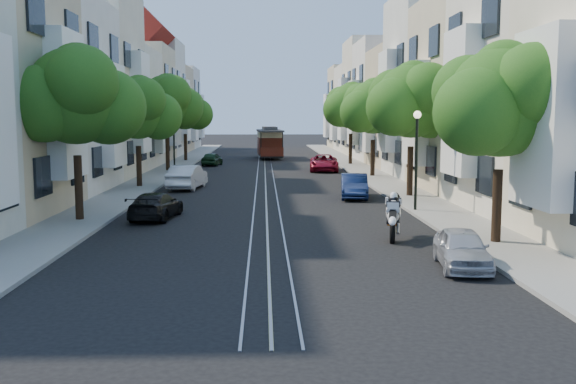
{
  "coord_description": "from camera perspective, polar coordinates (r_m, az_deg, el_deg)",
  "views": [
    {
      "loc": [
        -0.13,
        -22.66,
        4.02
      ],
      "look_at": [
        0.83,
        2.23,
        1.1
      ],
      "focal_mm": 40.0,
      "sensor_mm": 36.0,
      "label": 1
    }
  ],
  "objects": [
    {
      "name": "tree_e_a",
      "position": [
        20.98,
        18.57,
        7.36
      ],
      "size": [
        4.72,
        3.87,
        6.27
      ],
      "color": "black",
      "rests_on": "ground"
    },
    {
      "name": "lamp_west",
      "position": [
        45.1,
        -10.12,
        5.08
      ],
      "size": [
        0.32,
        0.32,
        4.16
      ],
      "color": "black",
      "rests_on": "ground"
    },
    {
      "name": "townhouses_west",
      "position": [
        51.93,
        -15.42,
        7.61
      ],
      "size": [
        7.75,
        72.0,
        11.76
      ],
      "color": "silver",
      "rests_on": "ground"
    },
    {
      "name": "sidewalk_east",
      "position": [
        51.35,
        6.06,
        2.22
      ],
      "size": [
        2.5,
        80.0,
        0.12
      ],
      "primitive_type": "cube",
      "color": "gray",
      "rests_on": "ground"
    },
    {
      "name": "parked_car_w_far",
      "position": [
        53.78,
        -6.77,
        2.94
      ],
      "size": [
        1.74,
        3.41,
        1.11
      ],
      "primitive_type": "imported",
      "rotation": [
        0.0,
        0.0,
        3.01
      ],
      "color": "#14331B",
      "rests_on": "ground"
    },
    {
      "name": "parked_car_w_mid",
      "position": [
        36.38,
        -8.95,
        1.33
      ],
      "size": [
        1.96,
        4.29,
        1.36
      ],
      "primitive_type": "imported",
      "rotation": [
        0.0,
        0.0,
        3.01
      ],
      "color": "silver",
      "rests_on": "ground"
    },
    {
      "name": "rail_slot",
      "position": [
        50.82,
        -2.06,
        2.15
      ],
      "size": [
        0.06,
        80.0,
        0.02
      ],
      "primitive_type": "cube",
      "color": "gray",
      "rests_on": "ground"
    },
    {
      "name": "parked_car_w_near",
      "position": [
        25.95,
        -11.67,
        -1.19
      ],
      "size": [
        1.94,
        3.83,
        1.07
      ],
      "primitive_type": "imported",
      "rotation": [
        0.0,
        0.0,
        3.02
      ],
      "color": "black",
      "rests_on": "ground"
    },
    {
      "name": "tree_w_b",
      "position": [
        37.3,
        -13.15,
        7.08
      ],
      "size": [
        4.72,
        3.87,
        6.27
      ],
      "color": "black",
      "rests_on": "ground"
    },
    {
      "name": "parked_car_e_mid",
      "position": [
        32.12,
        5.91,
        0.53
      ],
      "size": [
        1.66,
        3.77,
        1.2
      ],
      "primitive_type": "imported",
      "rotation": [
        0.0,
        0.0,
        -0.11
      ],
      "color": "#0C193E",
      "rests_on": "ground"
    },
    {
      "name": "lane_line",
      "position": [
        50.82,
        -2.06,
        2.14
      ],
      "size": [
        0.08,
        80.0,
        0.01
      ],
      "primitive_type": "cube",
      "color": "tan",
      "rests_on": "ground"
    },
    {
      "name": "tree_e_c",
      "position": [
        43.27,
        7.68,
        7.38
      ],
      "size": [
        4.84,
        3.99,
        6.52
      ],
      "color": "black",
      "rests_on": "ground"
    },
    {
      "name": "tree_w_c",
      "position": [
        48.16,
        -10.68,
        7.81
      ],
      "size": [
        5.13,
        4.28,
        7.09
      ],
      "color": "black",
      "rests_on": "ground"
    },
    {
      "name": "tree_w_a",
      "position": [
        25.62,
        -18.27,
        7.94
      ],
      "size": [
        4.93,
        4.08,
        6.68
      ],
      "color": "black",
      "rests_on": "ground"
    },
    {
      "name": "rail_right",
      "position": [
        50.82,
        -1.44,
        2.15
      ],
      "size": [
        0.06,
        80.0,
        0.02
      ],
      "primitive_type": "cube",
      "color": "gray",
      "rests_on": "ground"
    },
    {
      "name": "cable_car",
      "position": [
        62.76,
        -1.64,
        4.53
      ],
      "size": [
        2.66,
        7.45,
        2.82
      ],
      "rotation": [
        0.0,
        0.0,
        0.05
      ],
      "color": "black",
      "rests_on": "ground"
    },
    {
      "name": "tree_e_b",
      "position": [
        32.49,
        11.04,
        7.81
      ],
      "size": [
        4.93,
        4.08,
        6.68
      ],
      "color": "black",
      "rests_on": "ground"
    },
    {
      "name": "sidewalk_west",
      "position": [
        51.31,
        -10.19,
        2.15
      ],
      "size": [
        2.5,
        80.0,
        0.12
      ],
      "primitive_type": "cube",
      "color": "gray",
      "rests_on": "ground"
    },
    {
      "name": "lamp_east",
      "position": [
        27.45,
        11.36,
        4.09
      ],
      "size": [
        0.32,
        0.32,
        4.16
      ],
      "color": "black",
      "rests_on": "ground"
    },
    {
      "name": "ground",
      "position": [
        50.82,
        -2.06,
        2.14
      ],
      "size": [
        200.0,
        200.0,
        0.0
      ],
      "primitive_type": "plane",
      "color": "black",
      "rests_on": "ground"
    },
    {
      "name": "rail_left",
      "position": [
        50.82,
        -2.68,
        2.14
      ],
      "size": [
        0.06,
        80.0,
        0.02
      ],
      "primitive_type": "cube",
      "color": "gray",
      "rests_on": "ground"
    },
    {
      "name": "tree_e_d",
      "position": [
        54.15,
        5.68,
        7.54
      ],
      "size": [
        5.01,
        4.16,
        6.85
      ],
      "color": "black",
      "rests_on": "ground"
    },
    {
      "name": "parked_car_e_near",
      "position": [
        17.79,
        15.2,
        -4.87
      ],
      "size": [
        1.64,
        3.26,
        1.07
      ],
      "primitive_type": "imported",
      "rotation": [
        0.0,
        0.0,
        -0.12
      ],
      "color": "#A0A3AC",
      "rests_on": "ground"
    },
    {
      "name": "townhouses_east",
      "position": [
        51.99,
        11.24,
        7.83
      ],
      "size": [
        7.75,
        72.0,
        12.0
      ],
      "color": "beige",
      "rests_on": "ground"
    },
    {
      "name": "tree_w_d",
      "position": [
        59.06,
        -9.1,
        7.16
      ],
      "size": [
        4.84,
        3.99,
        6.52
      ],
      "color": "black",
      "rests_on": "ground"
    },
    {
      "name": "sportbike_rider",
      "position": [
        21.36,
        9.34,
        -1.85
      ],
      "size": [
        0.86,
        2.13,
        1.56
      ],
      "rotation": [
        0.0,
        0.0,
        -0.23
      ],
      "color": "black",
      "rests_on": "ground"
    },
    {
      "name": "parked_car_e_far",
      "position": [
        47.94,
        3.22,
        2.6
      ],
      "size": [
        2.42,
        4.64,
        1.25
      ],
      "primitive_type": "imported",
      "rotation": [
        0.0,
        0.0,
        -0.08
      ],
      "color": "maroon",
      "rests_on": "ground"
    }
  ]
}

